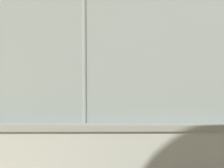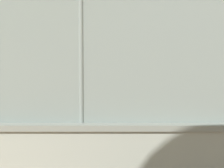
# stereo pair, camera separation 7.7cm
# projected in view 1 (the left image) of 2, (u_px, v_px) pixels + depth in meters

# --- Properties ---
(ground_plane) EXTENTS (260.00, 260.00, 0.00)m
(ground_plane) POSITION_uv_depth(u_px,v_px,m) (86.00, 109.00, 14.71)
(ground_plane) COLOR tan
(perimeter_wall) EXTENTS (24.26, 0.81, 1.30)m
(perimeter_wall) POSITION_uv_depth(u_px,v_px,m) (207.00, 168.00, 4.43)
(perimeter_wall) COLOR gray
(perimeter_wall) RESTS_ON ground_plane
(fence_panel_on_wall) EXTENTS (23.84, 0.43, 1.95)m
(fence_panel_on_wall) POSITION_uv_depth(u_px,v_px,m) (209.00, 51.00, 4.33)
(fence_panel_on_wall) COLOR slate
(fence_panel_on_wall) RESTS_ON perimeter_wall
(player_near_wall_returning) EXTENTS (0.71, 1.22, 1.51)m
(player_near_wall_returning) POSITION_uv_depth(u_px,v_px,m) (150.00, 89.00, 15.42)
(player_near_wall_returning) COLOR navy
(player_near_wall_returning) RESTS_ON ground_plane
(player_crossing_court) EXTENTS (0.94, 0.98, 1.70)m
(player_crossing_court) POSITION_uv_depth(u_px,v_px,m) (48.00, 86.00, 15.25)
(player_crossing_court) COLOR navy
(player_crossing_court) RESTS_ON ground_plane
(sports_ball) EXTENTS (0.12, 0.12, 0.12)m
(sports_ball) POSITION_uv_depth(u_px,v_px,m) (122.00, 77.00, 14.16)
(sports_ball) COLOR white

